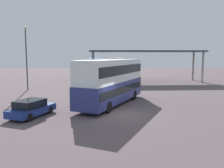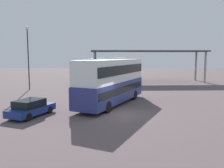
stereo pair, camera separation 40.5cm
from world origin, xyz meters
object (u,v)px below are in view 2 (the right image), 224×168
object	(u,v)px
double_decker_mid_row	(121,68)
lamppost_tall	(28,51)
parked_hatchback	(31,108)
double_decker_near_canopy	(98,69)
double_decker_main	(112,80)

from	to	relation	value
double_decker_mid_row	lamppost_tall	world-z (taller)	lamppost_tall
parked_hatchback	double_decker_near_canopy	world-z (taller)	double_decker_near_canopy
double_decker_main	double_decker_mid_row	world-z (taller)	double_decker_main
double_decker_main	double_decker_near_canopy	xyz separation A→B (m)	(-2.71, 19.64, -0.09)
double_decker_mid_row	double_decker_main	bearing A→B (deg)	174.88
double_decker_near_canopy	double_decker_mid_row	distance (m)	4.26
parked_hatchback	double_decker_near_canopy	distance (m)	24.65
double_decker_mid_row	lamppost_tall	bearing A→B (deg)	128.72
double_decker_main	double_decker_mid_row	size ratio (longest dim) A/B	1.07
double_decker_main	double_decker_near_canopy	distance (m)	19.83
double_decker_main	lamppost_tall	bearing A→B (deg)	74.08
double_decker_main	double_decker_near_canopy	size ratio (longest dim) A/B	0.93
double_decker_mid_row	lamppost_tall	size ratio (longest dim) A/B	1.17
parked_hatchback	double_decker_mid_row	size ratio (longest dim) A/B	0.43
double_decker_near_canopy	double_decker_mid_row	xyz separation A→B (m)	(4.07, 1.28, 0.07)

